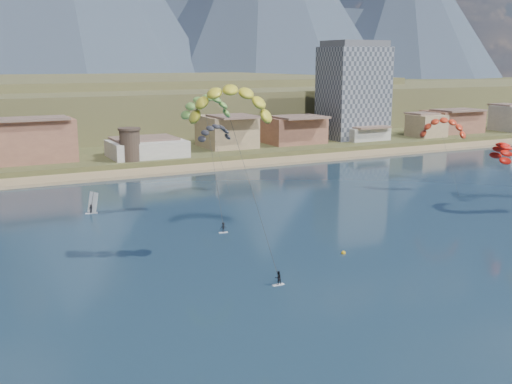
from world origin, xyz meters
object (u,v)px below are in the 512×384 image
watchtower (130,144)px  buoy (343,253)px  apartment_tower (353,91)px  kitesurfer_green (206,104)px  kitesurfer_yellow (230,99)px  windsurfer (92,207)px

watchtower → buoy: size_ratio=13.08×
apartment_tower → watchtower: apartment_tower is taller
watchtower → kitesurfer_green: kitesurfer_green is taller
kitesurfer_yellow → kitesurfer_green: size_ratio=1.11×
watchtower → apartment_tower: bearing=9.9°
watchtower → kitesurfer_yellow: size_ratio=0.33×
kitesurfer_yellow → apartment_tower: bearing=46.8°
kitesurfer_green → apartment_tower: bearing=40.1°
windsurfer → buoy: (27.35, -40.59, -1.13)m
kitesurfer_yellow → buoy: size_ratio=39.63×
watchtower → kitesurfer_green: (-0.50, -53.83, 13.59)m
apartment_tower → windsurfer: (-99.25, -57.62, -16.58)m
kitesurfer_green → buoy: bearing=-74.2°
windsurfer → kitesurfer_green: bearing=-28.6°
apartment_tower → kitesurfer_yellow: (-87.27, -92.95, 4.58)m
apartment_tower → kitesurfer_green: bearing=-139.9°
kitesurfer_yellow → windsurfer: bearing=108.7°
windsurfer → watchtower: bearing=66.2°
buoy → apartment_tower: bearing=53.8°
kitesurfer_green → watchtower: bearing=89.5°
kitesurfer_green → buoy: 37.29m
apartment_tower → buoy: apartment_tower is taller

